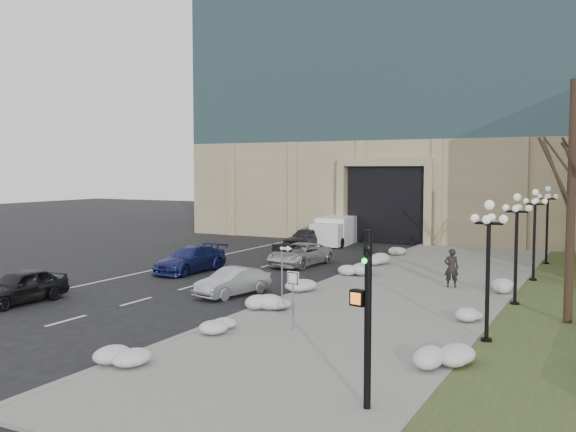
% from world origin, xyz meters
% --- Properties ---
extents(ground, '(160.00, 160.00, 0.00)m').
position_xyz_m(ground, '(0.00, 0.00, 0.00)').
color(ground, black).
rests_on(ground, ground).
extents(sidewalk, '(9.00, 40.00, 0.12)m').
position_xyz_m(sidewalk, '(3.50, 14.00, 0.06)').
color(sidewalk, gray).
rests_on(sidewalk, ground).
extents(curb, '(0.30, 40.00, 0.14)m').
position_xyz_m(curb, '(-1.00, 14.00, 0.07)').
color(curb, gray).
rests_on(curb, ground).
extents(grass_strip, '(4.00, 40.00, 0.10)m').
position_xyz_m(grass_strip, '(10.00, 14.00, 0.05)').
color(grass_strip, '#364623').
rests_on(grass_strip, ground).
extents(office_tower, '(40.00, 24.70, 36.00)m').
position_xyz_m(office_tower, '(-2.01, 43.58, 18.49)').
color(office_tower, tan).
rests_on(office_tower, ground).
extents(car_a, '(1.87, 4.36, 1.47)m').
position_xyz_m(car_a, '(-10.70, 3.42, 0.73)').
color(car_a, black).
rests_on(car_a, ground).
extents(car_b, '(2.18, 4.05, 1.27)m').
position_xyz_m(car_b, '(-3.46, 9.04, 0.63)').
color(car_b, '#A6A8AD').
rests_on(car_b, ground).
extents(car_c, '(2.33, 5.05, 1.43)m').
position_xyz_m(car_c, '(-9.17, 13.64, 0.71)').
color(car_c, navy).
rests_on(car_c, ground).
extents(car_d, '(2.74, 5.04, 1.34)m').
position_xyz_m(car_d, '(-4.78, 18.67, 0.67)').
color(car_d, silver).
rests_on(car_d, ground).
extents(car_e, '(2.26, 4.57, 1.50)m').
position_xyz_m(car_e, '(-8.17, 26.61, 0.75)').
color(car_e, '#2F2F34').
rests_on(car_e, ground).
extents(pedestrian, '(0.79, 0.65, 1.87)m').
position_xyz_m(pedestrian, '(5.05, 15.06, 1.06)').
color(pedestrian, black).
rests_on(pedestrian, sidewalk).
extents(box_truck, '(2.89, 6.77, 2.09)m').
position_xyz_m(box_truck, '(-7.22, 30.13, 1.01)').
color(box_truck, white).
rests_on(box_truck, ground).
extents(one_way_sign, '(0.96, 0.26, 2.57)m').
position_xyz_m(one_way_sign, '(-0.44, 8.41, 2.12)').
color(one_way_sign, slate).
rests_on(one_way_sign, ground).
extents(keep_sign, '(0.47, 0.10, 2.21)m').
position_xyz_m(keep_sign, '(2.05, 4.24, 1.62)').
color(keep_sign, slate).
rests_on(keep_sign, ground).
extents(traffic_signal, '(0.75, 0.99, 4.36)m').
position_xyz_m(traffic_signal, '(6.86, -1.47, 2.16)').
color(traffic_signal, black).
rests_on(traffic_signal, ground).
extents(snow_clump_a, '(1.10, 1.60, 0.36)m').
position_xyz_m(snow_clump_a, '(-0.64, -1.52, 0.30)').
color(snow_clump_a, silver).
rests_on(snow_clump_a, sidewalk).
extents(snow_clump_b, '(1.10, 1.60, 0.36)m').
position_xyz_m(snow_clump_b, '(-0.36, 3.05, 0.30)').
color(snow_clump_b, silver).
rests_on(snow_clump_b, sidewalk).
extents(snow_clump_c, '(1.10, 1.60, 0.36)m').
position_xyz_m(snow_clump_c, '(-0.41, 6.88, 0.30)').
color(snow_clump_c, silver).
rests_on(snow_clump_c, sidewalk).
extents(snow_clump_d, '(1.10, 1.60, 0.36)m').
position_xyz_m(snow_clump_d, '(-0.85, 10.94, 0.30)').
color(snow_clump_d, silver).
rests_on(snow_clump_d, sidewalk).
extents(snow_clump_e, '(1.10, 1.60, 0.36)m').
position_xyz_m(snow_clump_e, '(-0.36, 16.20, 0.30)').
color(snow_clump_e, silver).
rests_on(snow_clump_e, sidewalk).
extents(snow_clump_f, '(1.10, 1.60, 0.36)m').
position_xyz_m(snow_clump_f, '(-0.67, 20.33, 0.30)').
color(snow_clump_f, silver).
rests_on(snow_clump_f, sidewalk).
extents(snow_clump_g, '(1.10, 1.60, 0.36)m').
position_xyz_m(snow_clump_g, '(-0.85, 25.21, 0.30)').
color(snow_clump_g, silver).
rests_on(snow_clump_g, sidewalk).
extents(snow_clump_h, '(1.10, 1.60, 0.36)m').
position_xyz_m(snow_clump_h, '(7.72, 2.58, 0.30)').
color(snow_clump_h, silver).
rests_on(snow_clump_h, sidewalk).
extents(snow_clump_i, '(1.10, 1.60, 0.36)m').
position_xyz_m(snow_clump_i, '(7.48, 8.48, 0.30)').
color(snow_clump_i, silver).
rests_on(snow_clump_i, sidewalk).
extents(snow_clump_j, '(1.10, 1.60, 0.36)m').
position_xyz_m(snow_clump_j, '(7.38, 15.00, 0.30)').
color(snow_clump_j, silver).
rests_on(snow_clump_j, sidewalk).
extents(lamppost_a, '(1.18, 1.18, 4.76)m').
position_xyz_m(lamppost_a, '(8.30, 6.00, 3.07)').
color(lamppost_a, black).
rests_on(lamppost_a, ground).
extents(lamppost_b, '(1.18, 1.18, 4.76)m').
position_xyz_m(lamppost_b, '(8.30, 12.50, 3.07)').
color(lamppost_b, black).
rests_on(lamppost_b, ground).
extents(lamppost_c, '(1.18, 1.18, 4.76)m').
position_xyz_m(lamppost_c, '(8.30, 19.00, 3.07)').
color(lamppost_c, black).
rests_on(lamppost_c, ground).
extents(lamppost_d, '(1.18, 1.18, 4.76)m').
position_xyz_m(lamppost_d, '(8.30, 25.50, 3.07)').
color(lamppost_d, black).
rests_on(lamppost_d, ground).
extents(tree_near, '(3.20, 3.20, 9.00)m').
position_xyz_m(tree_near, '(10.50, 10.00, 5.83)').
color(tree_near, black).
rests_on(tree_near, ground).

